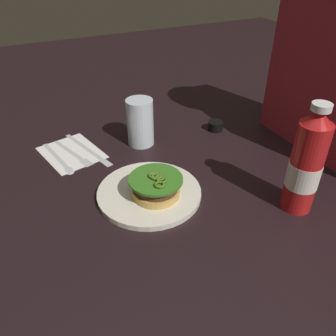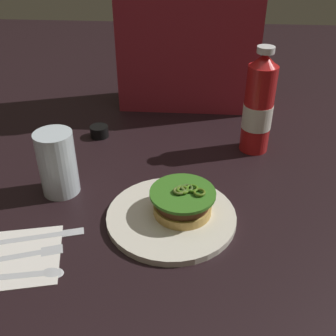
{
  "view_description": "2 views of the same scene",
  "coord_description": "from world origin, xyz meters",
  "px_view_note": "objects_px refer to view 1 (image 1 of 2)",
  "views": [
    {
      "loc": [
        0.59,
        -0.27,
        0.51
      ],
      "look_at": [
        -0.01,
        0.03,
        0.05
      ],
      "focal_mm": 36.84,
      "sensor_mm": 36.0,
      "label": 1
    },
    {
      "loc": [
        0.05,
        -0.61,
        0.49
      ],
      "look_at": [
        -0.0,
        0.02,
        0.08
      ],
      "focal_mm": 43.09,
      "sensor_mm": 36.0,
      "label": 2
    }
  ],
  "objects_px": {
    "water_glass": "(140,122)",
    "dinner_plate": "(149,193)",
    "butter_knife": "(90,150)",
    "burger_sandwich": "(156,186)",
    "spoon_utensil": "(61,161)",
    "napkin": "(71,152)",
    "ketchup_bottle": "(306,165)",
    "fork_utensil": "(75,154)",
    "condiment_cup": "(216,126)"
  },
  "relations": [
    {
      "from": "napkin",
      "to": "fork_utensil",
      "type": "relative_size",
      "value": 1.0
    },
    {
      "from": "water_glass",
      "to": "burger_sandwich",
      "type": "bearing_deg",
      "value": -14.68
    },
    {
      "from": "ketchup_bottle",
      "to": "spoon_utensil",
      "type": "xyz_separation_m",
      "value": [
        -0.41,
        -0.43,
        -0.11
      ]
    },
    {
      "from": "water_glass",
      "to": "napkin",
      "type": "relative_size",
      "value": 0.77
    },
    {
      "from": "dinner_plate",
      "to": "napkin",
      "type": "relative_size",
      "value": 1.4
    },
    {
      "from": "napkin",
      "to": "butter_knife",
      "type": "relative_size",
      "value": 0.79
    },
    {
      "from": "water_glass",
      "to": "dinner_plate",
      "type": "bearing_deg",
      "value": -17.83
    },
    {
      "from": "water_glass",
      "to": "condiment_cup",
      "type": "relative_size",
      "value": 2.9
    },
    {
      "from": "water_glass",
      "to": "fork_utensil",
      "type": "xyz_separation_m",
      "value": [
        -0.02,
        -0.19,
        -0.06
      ]
    },
    {
      "from": "water_glass",
      "to": "fork_utensil",
      "type": "distance_m",
      "value": 0.2
    },
    {
      "from": "ketchup_bottle",
      "to": "fork_utensil",
      "type": "xyz_separation_m",
      "value": [
        -0.43,
        -0.39,
        -0.11
      ]
    },
    {
      "from": "dinner_plate",
      "to": "burger_sandwich",
      "type": "distance_m",
      "value": 0.04
    },
    {
      "from": "ketchup_bottle",
      "to": "condiment_cup",
      "type": "distance_m",
      "value": 0.4
    },
    {
      "from": "water_glass",
      "to": "napkin",
      "type": "height_order",
      "value": "water_glass"
    },
    {
      "from": "napkin",
      "to": "fork_utensil",
      "type": "bearing_deg",
      "value": 18.92
    },
    {
      "from": "napkin",
      "to": "spoon_utensil",
      "type": "xyz_separation_m",
      "value": [
        0.04,
        -0.03,
        0.0
      ]
    },
    {
      "from": "condiment_cup",
      "to": "napkin",
      "type": "bearing_deg",
      "value": -97.96
    },
    {
      "from": "water_glass",
      "to": "fork_utensil",
      "type": "bearing_deg",
      "value": -95.05
    },
    {
      "from": "burger_sandwich",
      "to": "fork_utensil",
      "type": "relative_size",
      "value": 0.7
    },
    {
      "from": "condiment_cup",
      "to": "napkin",
      "type": "distance_m",
      "value": 0.44
    },
    {
      "from": "burger_sandwich",
      "to": "water_glass",
      "type": "xyz_separation_m",
      "value": [
        -0.25,
        0.07,
        0.03
      ]
    },
    {
      "from": "ketchup_bottle",
      "to": "water_glass",
      "type": "relative_size",
      "value": 1.85
    },
    {
      "from": "ketchup_bottle",
      "to": "fork_utensil",
      "type": "relative_size",
      "value": 1.43
    },
    {
      "from": "napkin",
      "to": "spoon_utensil",
      "type": "height_order",
      "value": "spoon_utensil"
    },
    {
      "from": "fork_utensil",
      "to": "spoon_utensil",
      "type": "bearing_deg",
      "value": -63.22
    },
    {
      "from": "water_glass",
      "to": "ketchup_bottle",
      "type": "bearing_deg",
      "value": 26.37
    },
    {
      "from": "condiment_cup",
      "to": "spoon_utensil",
      "type": "bearing_deg",
      "value": -92.77
    },
    {
      "from": "butter_knife",
      "to": "burger_sandwich",
      "type": "bearing_deg",
      "value": 16.79
    },
    {
      "from": "ketchup_bottle",
      "to": "condiment_cup",
      "type": "relative_size",
      "value": 5.36
    },
    {
      "from": "water_glass",
      "to": "butter_knife",
      "type": "height_order",
      "value": "water_glass"
    },
    {
      "from": "dinner_plate",
      "to": "water_glass",
      "type": "bearing_deg",
      "value": 162.17
    },
    {
      "from": "water_glass",
      "to": "spoon_utensil",
      "type": "xyz_separation_m",
      "value": [
        0.0,
        -0.23,
        -0.06
      ]
    },
    {
      "from": "spoon_utensil",
      "to": "butter_knife",
      "type": "distance_m",
      "value": 0.09
    },
    {
      "from": "butter_knife",
      "to": "spoon_utensil",
      "type": "bearing_deg",
      "value": -75.84
    },
    {
      "from": "burger_sandwich",
      "to": "spoon_utensil",
      "type": "bearing_deg",
      "value": -146.45
    },
    {
      "from": "dinner_plate",
      "to": "water_glass",
      "type": "distance_m",
      "value": 0.25
    },
    {
      "from": "ketchup_bottle",
      "to": "condiment_cup",
      "type": "bearing_deg",
      "value": 174.97
    },
    {
      "from": "dinner_plate",
      "to": "ketchup_bottle",
      "type": "bearing_deg",
      "value": 57.22
    },
    {
      "from": "water_glass",
      "to": "condiment_cup",
      "type": "height_order",
      "value": "water_glass"
    },
    {
      "from": "burger_sandwich",
      "to": "spoon_utensil",
      "type": "height_order",
      "value": "burger_sandwich"
    },
    {
      "from": "water_glass",
      "to": "condiment_cup",
      "type": "distance_m",
      "value": 0.24
    },
    {
      "from": "ketchup_bottle",
      "to": "napkin",
      "type": "relative_size",
      "value": 1.43
    },
    {
      "from": "ketchup_bottle",
      "to": "condiment_cup",
      "type": "height_order",
      "value": "ketchup_bottle"
    },
    {
      "from": "burger_sandwich",
      "to": "ketchup_bottle",
      "type": "relative_size",
      "value": 0.49
    },
    {
      "from": "water_glass",
      "to": "butter_knife",
      "type": "xyz_separation_m",
      "value": [
        -0.02,
        -0.15,
        -0.06
      ]
    },
    {
      "from": "dinner_plate",
      "to": "spoon_utensil",
      "type": "height_order",
      "value": "dinner_plate"
    },
    {
      "from": "burger_sandwich",
      "to": "water_glass",
      "type": "height_order",
      "value": "water_glass"
    },
    {
      "from": "dinner_plate",
      "to": "napkin",
      "type": "bearing_deg",
      "value": -155.48
    },
    {
      "from": "water_glass",
      "to": "butter_knife",
      "type": "relative_size",
      "value": 0.61
    },
    {
      "from": "spoon_utensil",
      "to": "fork_utensil",
      "type": "relative_size",
      "value": 1.06
    }
  ]
}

